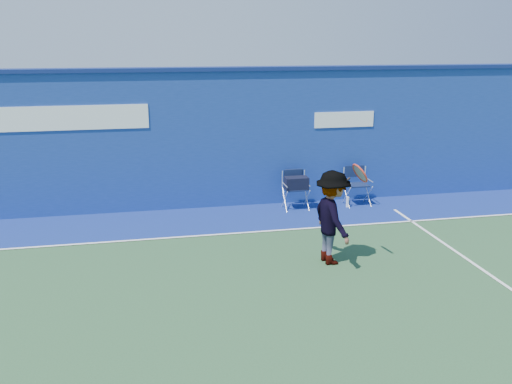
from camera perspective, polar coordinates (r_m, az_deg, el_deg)
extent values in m
plane|color=#294E2C|center=(7.60, -4.27, -13.06)|extent=(80.00, 80.00, 0.00)
cube|color=navy|center=(12.03, -7.53, 5.34)|extent=(24.00, 0.40, 3.00)
cube|color=navy|center=(11.85, -7.81, 12.68)|extent=(24.00, 0.50, 0.08)
cube|color=white|center=(11.92, -22.21, 7.13)|extent=(4.50, 0.02, 0.50)
cube|color=white|center=(12.52, 9.28, 7.54)|extent=(1.40, 0.02, 0.35)
cube|color=navy|center=(11.35, -6.87, -3.10)|extent=(24.00, 1.80, 0.01)
cube|color=white|center=(10.50, -6.47, -4.63)|extent=(24.00, 0.06, 0.01)
cube|color=#101B3C|center=(12.00, 4.22, 0.32)|extent=(0.45, 0.38, 0.03)
cube|color=silver|center=(12.16, 3.96, 1.44)|extent=(0.51, 0.02, 0.37)
cube|color=#101B3C|center=(12.14, 3.97, 1.77)|extent=(0.45, 0.02, 0.26)
cube|color=black|center=(11.94, 4.27, 0.93)|extent=(0.51, 0.30, 0.28)
cube|color=#101B3C|center=(12.14, 3.97, 1.94)|extent=(0.37, 0.06, 0.20)
cube|color=#101B3C|center=(12.48, 10.66, 0.73)|extent=(0.46, 0.38, 0.03)
cube|color=silver|center=(12.63, 10.32, 1.82)|extent=(0.52, 0.02, 0.38)
cube|color=#101B3C|center=(12.61, 10.34, 2.16)|extent=(0.46, 0.02, 0.26)
cylinder|color=silver|center=(12.35, 9.62, -1.07)|extent=(0.07, 0.07, 0.24)
imported|color=#EA4738|center=(9.11, 8.02, -2.68)|extent=(0.70, 1.09, 1.59)
torus|color=red|center=(8.93, 10.89, 1.95)|extent=(0.27, 0.40, 0.33)
cylinder|color=gray|center=(8.93, 10.89, 1.95)|extent=(0.21, 0.33, 0.27)
cylinder|color=black|center=(8.91, 9.01, 0.85)|extent=(0.31, 0.08, 0.21)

